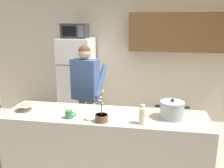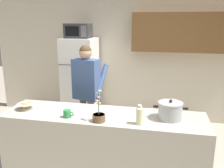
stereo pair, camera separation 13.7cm
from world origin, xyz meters
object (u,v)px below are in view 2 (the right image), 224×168
(person_near_pot, at_px, (87,85))
(bread_bowl, at_px, (26,106))
(potted_orchid, at_px, (99,116))
(bottle_near_edge, at_px, (140,115))
(cooking_pot, at_px, (170,111))
(coffee_mug, at_px, (67,114))
(microwave, at_px, (78,31))
(refrigerator, at_px, (80,81))

(person_near_pot, relative_size, bread_bowl, 7.30)
(bread_bowl, distance_m, potted_orchid, 1.05)
(person_near_pot, distance_m, bottle_near_edge, 1.41)
(cooking_pot, height_order, coffee_mug, cooking_pot)
(microwave, height_order, bread_bowl, microwave)
(person_near_pot, xyz_separation_m, bottle_near_edge, (0.95, -1.04, -0.03))
(microwave, height_order, cooking_pot, microwave)
(refrigerator, bearing_deg, person_near_pot, -65.42)
(microwave, distance_m, person_near_pot, 1.35)
(bread_bowl, height_order, potted_orchid, potted_orchid)
(bottle_near_edge, height_order, potted_orchid, potted_orchid)
(coffee_mug, distance_m, potted_orchid, 0.41)
(person_near_pot, height_order, bread_bowl, person_near_pot)
(person_near_pot, bearing_deg, microwave, 115.05)
(microwave, bearing_deg, person_near_pot, -64.95)
(bottle_near_edge, bearing_deg, person_near_pot, 132.29)
(microwave, relative_size, bottle_near_edge, 2.11)
(refrigerator, relative_size, person_near_pot, 1.02)
(coffee_mug, height_order, potted_orchid, potted_orchid)
(bread_bowl, bearing_deg, coffee_mug, -13.29)
(bottle_near_edge, bearing_deg, microwave, 124.80)
(refrigerator, distance_m, coffee_mug, 2.10)
(bread_bowl, relative_size, potted_orchid, 0.60)
(microwave, height_order, person_near_pot, microwave)
(coffee_mug, relative_size, bread_bowl, 0.57)
(microwave, relative_size, coffee_mug, 3.66)
(refrigerator, distance_m, person_near_pot, 1.13)
(person_near_pot, relative_size, bottle_near_edge, 7.44)
(refrigerator, xyz_separation_m, coffee_mug, (0.54, -2.03, 0.11))
(person_near_pot, bearing_deg, bottle_near_edge, -47.71)
(person_near_pot, distance_m, bread_bowl, 1.04)
(coffee_mug, xyz_separation_m, bread_bowl, (-0.63, 0.15, 0.00))
(bottle_near_edge, bearing_deg, coffee_mug, 178.63)
(coffee_mug, bearing_deg, person_near_pot, 94.40)
(person_near_pot, xyz_separation_m, cooking_pot, (1.29, -0.82, -0.04))
(refrigerator, distance_m, potted_orchid, 2.28)
(bread_bowl, bearing_deg, bottle_near_edge, -6.46)
(person_near_pot, distance_m, cooking_pot, 1.53)
(microwave, xyz_separation_m, person_near_pot, (0.46, -0.99, -0.80))
(person_near_pot, relative_size, cooking_pot, 4.21)
(microwave, bearing_deg, cooking_pot, -45.89)
(microwave, xyz_separation_m, potted_orchid, (0.94, -2.05, -0.88))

